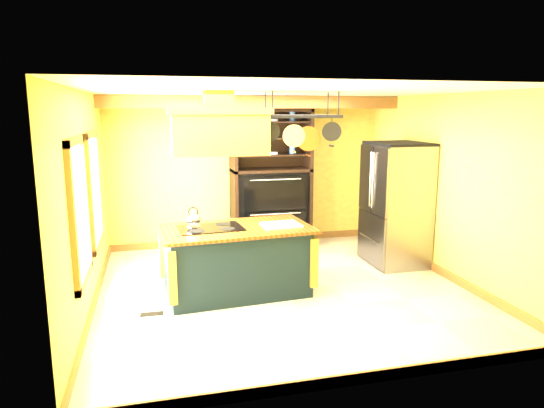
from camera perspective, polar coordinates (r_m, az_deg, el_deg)
name	(u,v)px	position (r m, az deg, el deg)	size (l,w,h in m)	color
floor	(283,289)	(6.88, 1.26, -9.97)	(5.00, 5.00, 0.00)	beige
ceiling	(284,91)	(6.43, 1.36, 13.13)	(5.00, 5.00, 0.00)	white
wall_back	(247,172)	(8.93, -2.90, 3.82)	(5.00, 0.02, 2.70)	#E5D253
wall_front	(360,242)	(4.21, 10.28, -4.44)	(5.00, 0.02, 2.70)	#E5D253
wall_left	(86,202)	(6.35, -21.02, 0.19)	(0.02, 5.00, 2.70)	#E5D253
wall_right	(447,187)	(7.56, 19.93, 1.89)	(0.02, 5.00, 2.70)	#E5D253
ceiling_beam	(256,102)	(8.08, -1.88, 11.90)	(5.00, 0.15, 0.20)	olive
window_near	(80,211)	(5.56, -21.68, -0.78)	(0.06, 1.06, 1.56)	olive
window_far	(94,190)	(6.92, -20.18, 1.51)	(0.06, 1.06, 1.56)	olive
kitchen_island	(236,260)	(6.62, -4.24, -6.56)	(2.08, 1.27, 1.11)	black
range_hood	(219,129)	(6.28, -6.27, 8.79)	(1.27, 0.72, 0.80)	gold
pot_rack	(302,123)	(6.53, 3.50, 9.46)	(1.04, 0.49, 0.79)	black
refrigerator	(395,207)	(8.02, 14.30, -0.30)	(0.83, 0.98, 1.93)	gray
hutch	(270,195)	(8.80, -0.21, 1.09)	(1.41, 0.64, 2.49)	black
floor_register	(152,314)	(6.26, -13.96, -12.44)	(0.28, 0.12, 0.01)	black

